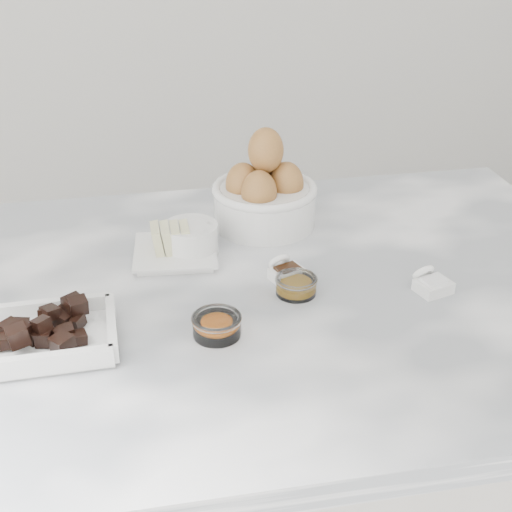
% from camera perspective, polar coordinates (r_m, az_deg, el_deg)
% --- Properties ---
extents(marble_slab, '(1.20, 0.80, 0.04)m').
position_cam_1_polar(marble_slab, '(1.10, -0.73, -3.56)').
color(marble_slab, white).
rests_on(marble_slab, cabinet).
extents(chocolate_dish, '(0.19, 0.15, 0.05)m').
position_cam_1_polar(chocolate_dish, '(1.00, -16.43, -5.99)').
color(chocolate_dish, white).
rests_on(chocolate_dish, marble_slab).
extents(butter_plate, '(0.15, 0.15, 0.06)m').
position_cam_1_polar(butter_plate, '(1.18, -6.60, 0.77)').
color(butter_plate, white).
rests_on(butter_plate, marble_slab).
extents(sugar_ramekin, '(0.09, 0.09, 0.05)m').
position_cam_1_polar(sugar_ramekin, '(1.18, -5.23, 1.43)').
color(sugar_ramekin, white).
rests_on(sugar_ramekin, marble_slab).
extents(egg_bowl, '(0.19, 0.19, 0.18)m').
position_cam_1_polar(egg_bowl, '(1.27, 0.68, 4.97)').
color(egg_bowl, white).
rests_on(egg_bowl, marble_slab).
extents(honey_bowl, '(0.06, 0.06, 0.03)m').
position_cam_1_polar(honey_bowl, '(1.08, 3.23, -2.33)').
color(honey_bowl, white).
rests_on(honey_bowl, marble_slab).
extents(zest_bowl, '(0.07, 0.07, 0.03)m').
position_cam_1_polar(zest_bowl, '(0.98, -3.16, -5.50)').
color(zest_bowl, white).
rests_on(zest_bowl, marble_slab).
extents(vanilla_spoon, '(0.06, 0.07, 0.04)m').
position_cam_1_polar(vanilla_spoon, '(1.12, 2.39, -1.20)').
color(vanilla_spoon, white).
rests_on(vanilla_spoon, marble_slab).
extents(salt_spoon, '(0.06, 0.07, 0.04)m').
position_cam_1_polar(salt_spoon, '(1.12, 13.82, -2.08)').
color(salt_spoon, white).
rests_on(salt_spoon, marble_slab).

